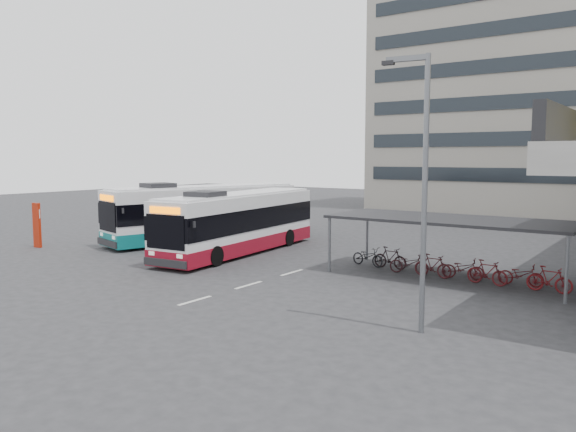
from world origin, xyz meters
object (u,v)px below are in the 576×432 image
Objects in this scene: bus_main at (239,223)px; pedestrian at (214,238)px; lamp_post at (421,177)px; bus_teal at (204,213)px.

bus_main is 1.65m from pedestrian.
lamp_post reaches higher than pedestrian.
pedestrian is at bearing -25.72° from bus_teal.
bus_teal is at bearing 86.22° from pedestrian.
pedestrian is 0.22× the size of lamp_post.
bus_main is 5.20m from bus_teal.
lamp_post is at bearing -76.71° from pedestrian.
bus_teal is at bearing 144.06° from lamp_post.
lamp_post is at bearing -13.17° from bus_teal.
lamp_post reaches higher than bus_teal.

